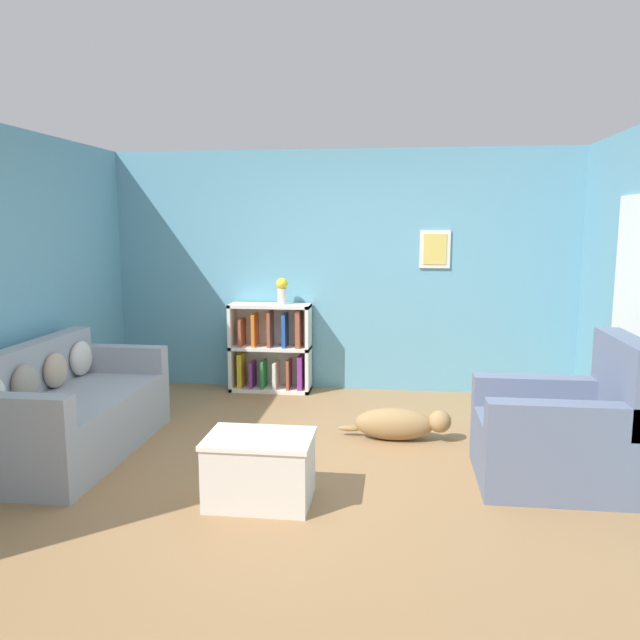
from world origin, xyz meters
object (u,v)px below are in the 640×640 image
(couch, at_px, (67,413))
(dog, at_px, (400,424))
(recliner_chair, at_px, (565,434))
(vase, at_px, (282,289))
(coffee_table, at_px, (260,467))
(bookshelf, at_px, (272,349))

(couch, bearing_deg, dog, 13.59)
(dog, bearing_deg, recliner_chair, -32.95)
(couch, distance_m, dog, 2.71)
(vase, bearing_deg, couch, -123.43)
(coffee_table, relative_size, dog, 0.73)
(couch, xyz_separation_m, dog, (2.63, 0.64, -0.19))
(vase, bearing_deg, coffee_table, -82.58)
(recliner_chair, distance_m, coffee_table, 2.14)
(recliner_chair, height_order, dog, recliner_chair)
(bookshelf, distance_m, vase, 0.67)
(bookshelf, bearing_deg, recliner_chair, -40.69)
(vase, bearing_deg, bookshelf, 171.43)
(dog, relative_size, vase, 3.36)
(bookshelf, relative_size, recliner_chair, 0.91)
(couch, bearing_deg, recliner_chair, -1.62)
(recliner_chair, height_order, coffee_table, recliner_chair)
(recliner_chair, relative_size, vase, 3.72)
(bookshelf, xyz_separation_m, dog, (1.40, -1.44, -0.32))
(couch, distance_m, vase, 2.59)
(recliner_chair, xyz_separation_m, dog, (-1.15, 0.74, -0.22))
(recliner_chair, bearing_deg, coffee_table, -164.52)
(bookshelf, xyz_separation_m, coffee_table, (0.48, -2.76, -0.22))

